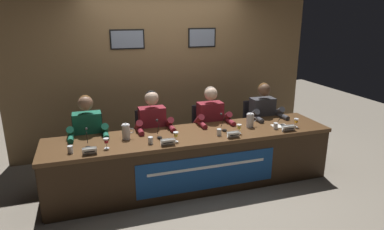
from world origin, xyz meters
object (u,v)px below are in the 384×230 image
Objects in this scene: nameplate_far_left at (90,151)px; nameplate_center_left at (168,142)px; microphone_far_left at (87,141)px; juice_glass_center_left at (176,135)px; water_cup_far_left at (70,150)px; nameplate_far_right at (289,128)px; juice_glass_far_left at (106,141)px; document_stack_far_right at (280,126)px; conference_table at (195,152)px; chair_far_right at (257,130)px; water_pitcher_right_side at (250,120)px; panelist_far_left at (88,135)px; chair_center_left at (151,142)px; microphone_center_left at (159,132)px; panelist_center_left at (154,128)px; chair_center_right at (207,136)px; water_cup_center_left at (151,141)px; microphone_center_right at (223,125)px; water_pitcher_left_side at (126,132)px; chair_far_left at (90,149)px; water_cup_far_right at (276,126)px; juice_glass_center_right at (239,127)px; panelist_far_right at (265,117)px; nameplate_center_right at (233,135)px; water_cup_center_right at (219,133)px; microphone_far_right at (281,120)px; panelist_center_right at (212,122)px.

nameplate_center_left is (0.89, -0.01, 0.00)m from nameplate_far_left.
microphone_far_left reaches higher than juice_glass_center_left.
water_cup_far_left reaches higher than nameplate_far_right.
juice_glass_far_left is 2.33m from document_stack_far_right.
conference_table is 1.33m from nameplate_far_left.
chair_far_right is 4.26× the size of water_pitcher_right_side.
chair_center_left is (0.86, 0.20, -0.28)m from panelist_far_left.
nameplate_center_left is at bearing -81.38° from microphone_center_left.
chair_center_right is (0.86, 0.20, -0.28)m from panelist_center_left.
microphone_center_left reaches higher than water_cup_far_left.
microphone_far_left is 2.54× the size of water_cup_center_left.
chair_center_left is at bearing 157.28° from document_stack_far_right.
microphone_center_right is 1.03× the size of water_pitcher_left_side.
chair_far_left reaches higher than conference_table.
microphone_far_left is at bearing 170.87° from water_cup_center_left.
chair_far_right is at bearing 17.86° from juice_glass_far_left.
panelist_center_left is 7.19× the size of nameplate_center_left.
water_cup_far_right is at bearing -32.96° from water_pitcher_right_side.
nameplate_far_left is 0.58m from water_pitcher_left_side.
panelist_far_left is 9.86× the size of juice_glass_center_right.
water_cup_center_left is 1.96m from panelist_far_right.
water_cup_center_left is 0.52× the size of nameplate_center_right.
juice_glass_far_left is 2.53m from chair_far_right.
conference_table is 1.26m from document_stack_far_right.
chair_center_left reaches higher than water_cup_center_right.
nameplate_center_left is at bearing -87.50° from panelist_center_left.
conference_table is 17.25× the size of microphone_far_right.
water_cup_center_left is 1.82m from document_stack_far_right.
nameplate_center_right is 0.75× the size of microphone_center_right.
microphone_center_right is (0.88, 0.01, 0.00)m from microphone_center_left.
water_pitcher_left_side is at bearing -165.70° from panelist_center_right.
nameplate_far_right reaches higher than document_stack_far_right.
juice_glass_far_left is 0.55× the size of document_stack_far_right.
juice_glass_center_right reaches higher than water_cup_center_right.
water_pitcher_right_side is 0.42m from document_stack_far_right.
microphone_center_right reaches higher than water_cup_far_right.
chair_center_right is (1.71, 0.00, 0.00)m from chair_far_left.
nameplate_center_right is 0.13× the size of panelist_far_right.
water_cup_far_right is at bearing -19.95° from panelist_center_left.
juice_glass_center_right is (1.16, 0.00, 0.05)m from water_cup_center_left.
panelist_center_left is 9.86× the size of juice_glass_center_right.
water_cup_center_right is at bearing 4.52° from nameplate_far_left.
microphone_far_left is 1.79m from panelist_center_right.
water_pitcher_right_side reaches higher than chair_far_right.
water_pitcher_left_side reaches higher than juice_glass_far_left.
microphone_center_right is 0.95× the size of document_stack_far_right.
water_pitcher_right_side is (2.13, 0.31, 0.05)m from nameplate_far_left.
water_pitcher_left_side is at bearing 163.68° from nameplate_center_right.
microphone_center_right is (1.53, 0.17, -0.01)m from juice_glass_far_left.
chair_center_right reaches higher than water_cup_center_right.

